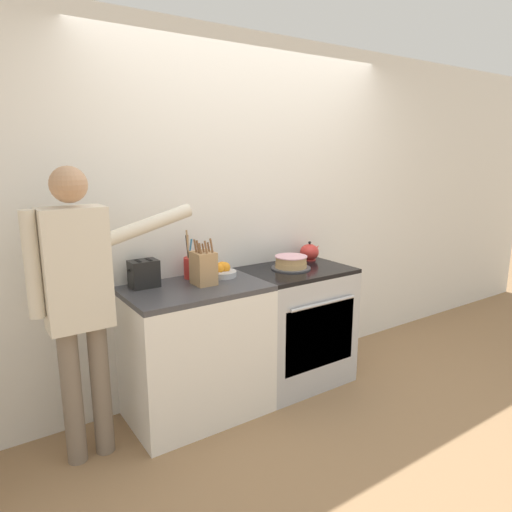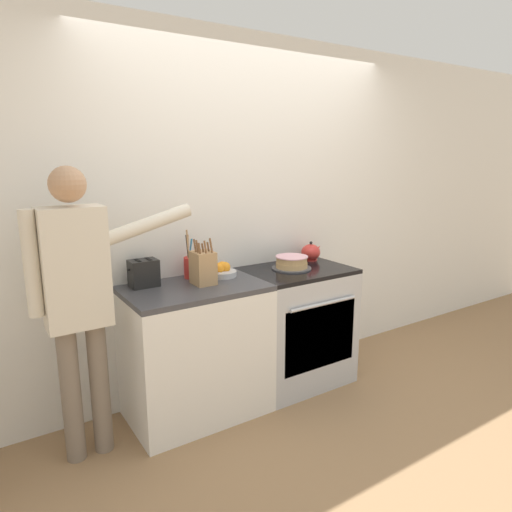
% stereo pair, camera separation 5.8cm
% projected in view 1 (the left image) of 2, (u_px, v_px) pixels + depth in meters
% --- Properties ---
extents(ground_plane, '(16.00, 16.00, 0.00)m').
position_uv_depth(ground_plane, '(295.00, 403.00, 3.27)').
color(ground_plane, '#93704C').
extents(wall_back, '(8.00, 0.04, 2.60)m').
position_uv_depth(wall_back, '(248.00, 214.00, 3.47)').
color(wall_back, silver).
rests_on(wall_back, ground_plane).
extents(counter_cabinet, '(0.92, 0.58, 0.91)m').
position_uv_depth(counter_cabinet, '(197.00, 351.00, 3.06)').
color(counter_cabinet, white).
rests_on(counter_cabinet, ground_plane).
extents(stove_range, '(0.79, 0.61, 0.91)m').
position_uv_depth(stove_range, '(296.00, 325.00, 3.53)').
color(stove_range, '#B7BABF').
rests_on(stove_range, ground_plane).
extents(layer_cake, '(0.30, 0.30, 0.10)m').
position_uv_depth(layer_cake, '(291.00, 263.00, 3.42)').
color(layer_cake, '#4C4C51').
rests_on(layer_cake, stove_range).
extents(tea_kettle, '(0.19, 0.15, 0.16)m').
position_uv_depth(tea_kettle, '(310.00, 252.00, 3.69)').
color(tea_kettle, red).
rests_on(tea_kettle, stove_range).
extents(knife_block, '(0.13, 0.16, 0.31)m').
position_uv_depth(knife_block, '(203.00, 268.00, 2.99)').
color(knife_block, tan).
rests_on(knife_block, counter_cabinet).
extents(utensil_crock, '(0.10, 0.10, 0.34)m').
position_uv_depth(utensil_crock, '(191.00, 267.00, 3.14)').
color(utensil_crock, red).
rests_on(utensil_crock, counter_cabinet).
extents(fruit_bowl, '(0.20, 0.20, 0.10)m').
position_uv_depth(fruit_bowl, '(222.00, 270.00, 3.20)').
color(fruit_bowl, '#B7BABF').
rests_on(fruit_bowl, counter_cabinet).
extents(toaster, '(0.19, 0.13, 0.18)m').
position_uv_depth(toaster, '(144.00, 274.00, 2.93)').
color(toaster, black).
rests_on(toaster, counter_cabinet).
extents(person_baker, '(0.94, 0.20, 1.69)m').
position_uv_depth(person_baker, '(80.00, 291.00, 2.49)').
color(person_baker, '#7A6B5B').
rests_on(person_baker, ground_plane).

